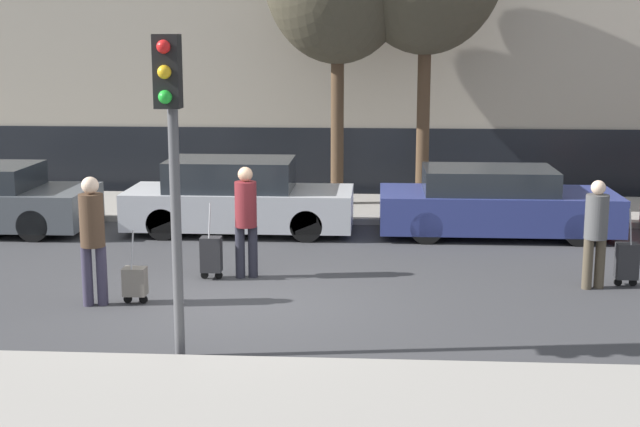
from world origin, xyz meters
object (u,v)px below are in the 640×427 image
Objects in this scene: traffic_light at (171,132)px; parked_bicycle at (247,185)px; parked_car_2 at (495,203)px; trolley_left at (135,282)px; trolley_center at (211,254)px; pedestrian_left at (92,232)px; parked_car_1 at (237,198)px; pedestrian_center at (246,215)px; pedestrian_right at (596,228)px; trolley_right at (627,261)px.

traffic_light is 9.98m from parked_bicycle.
parked_car_2 is 7.46m from trolley_left.
pedestrian_left is at bearing -132.57° from trolley_center.
parked_car_1 is 3.40m from pedestrian_center.
parked_car_2 is at bearing 57.30° from traffic_light.
parked_car_2 is at bearing 36.01° from trolley_center.
pedestrian_center is 5.29m from pedestrian_right.
parked_car_1 is at bearing 93.18° from traffic_light.
pedestrian_center is 4.07m from traffic_light.
pedestrian_left is (-6.19, -4.99, 0.43)m from parked_car_2.
trolley_right is (7.72, 1.49, -0.66)m from pedestrian_left.
pedestrian_right is at bearing -45.71° from parked_bicycle.
parked_car_2 is at bearing 113.61° from trolley_right.
traffic_light is at bearing -63.48° from trolley_left.
pedestrian_center is at bearing 178.71° from trolley_right.
pedestrian_left is at bearing -6.03° from pedestrian_right.
parked_car_2 is 5.96m from trolley_center.
parked_car_2 is 3.83m from trolley_right.
trolley_left is 0.88× the size of trolley_center.
pedestrian_center is 6.10m from parked_bicycle.
trolley_center is 1.01× the size of trolley_right.
parked_car_2 is 1.19× the size of traffic_light.
parked_car_1 is 0.97× the size of parked_car_2.
pedestrian_right is 1.37× the size of trolley_right.
trolley_center is at bearing -87.98° from parked_car_1.
trolley_left is at bearing 179.93° from pedestrian_left.
trolley_right is (7.18, 1.36, 0.07)m from trolley_left.
trolley_center is 0.32× the size of traffic_light.
parked_car_1 is at bearing -179.41° from parked_car_2.
parked_car_2 is at bearing 0.59° from parked_car_1.
trolley_center is 6.35m from trolley_right.
parked_car_2 is 3.70× the size of trolley_right.
pedestrian_left is 1.03× the size of parked_bicycle.
parked_car_1 reaches higher than parked_car_2.
parked_car_1 is 2.64× the size of pedestrian_right.
pedestrian_right is 0.77m from trolley_right.
parked_car_1 is 7.34m from trolley_right.
traffic_light is (-6.08, -3.58, 2.28)m from trolley_right.
pedestrian_left reaches higher than pedestrian_center.
pedestrian_right is at bearing 10.26° from trolley_left.
trolley_center is (0.84, 1.37, 0.07)m from trolley_left.
trolley_center is at bearing -145.94° from pedestrian_left.
pedestrian_center is at bearing 85.87° from traffic_light.
pedestrian_center is 0.47× the size of traffic_light.
traffic_light reaches higher than parked_car_2.
trolley_center is (-0.54, -0.12, -0.61)m from pedestrian_center.
pedestrian_center is 0.99× the size of parked_bicycle.
parked_bicycle reaches higher than trolley_left.
parked_car_1 is 2.45× the size of parked_bicycle.
pedestrian_left is 1.52× the size of trolley_right.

